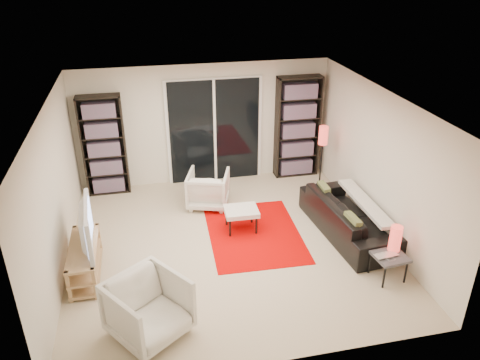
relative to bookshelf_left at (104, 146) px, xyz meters
name	(u,v)px	position (x,y,z in m)	size (l,w,h in m)	color
floor	(229,244)	(1.95, -2.33, -0.98)	(5.00, 5.00, 0.00)	beige
wall_back	(204,124)	(1.95, 0.17, 0.22)	(5.00, 0.02, 2.40)	silver
wall_front	(274,280)	(1.95, -4.83, 0.22)	(5.00, 0.02, 2.40)	silver
wall_left	(55,195)	(-0.55, -2.33, 0.22)	(0.02, 5.00, 2.40)	silver
wall_right	(379,164)	(4.45, -2.33, 0.22)	(0.02, 5.00, 2.40)	silver
ceiling	(227,102)	(1.95, -2.33, 1.42)	(5.00, 5.00, 0.02)	white
sliding_door	(215,131)	(2.15, 0.13, 0.07)	(1.92, 0.08, 2.16)	white
bookshelf_left	(104,146)	(0.00, 0.00, 0.00)	(0.80, 0.30, 1.95)	black
bookshelf_right	(298,127)	(3.85, 0.00, 0.07)	(0.90, 0.30, 2.10)	black
tv_stand	(85,260)	(-0.25, -2.66, -0.71)	(0.39, 1.23, 0.50)	tan
tv	(81,227)	(-0.23, -2.66, -0.15)	(1.12, 0.15, 0.64)	black
rug	(254,233)	(2.43, -2.10, -0.97)	(1.51, 2.04, 0.01)	#CC0100
sofa	(348,217)	(3.96, -2.42, -0.66)	(2.13, 0.83, 0.62)	black
armchair_back	(208,189)	(1.83, -0.96, -0.64)	(0.72, 0.75, 0.68)	silver
armchair_front	(149,308)	(0.62, -4.05, -0.58)	(0.84, 0.87, 0.79)	silver
ottoman	(241,212)	(2.24, -1.93, -0.63)	(0.57, 0.48, 0.40)	silver
side_table	(389,258)	(4.04, -3.67, -0.62)	(0.50, 0.50, 0.40)	#424247
laptop	(388,257)	(3.97, -3.73, -0.56)	(0.34, 0.22, 0.03)	silver
table_lamp	(395,238)	(4.16, -3.56, -0.38)	(0.17, 0.17, 0.39)	#EF4034
floor_lamp	(323,142)	(4.10, -0.78, 0.03)	(0.20, 0.20, 1.32)	black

